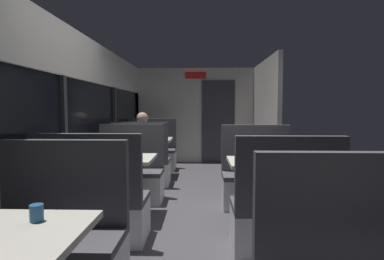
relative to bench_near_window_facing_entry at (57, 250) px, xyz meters
The scene contains 17 objects.
ground_plane 1.69m from the bench_near_window_facing_entry, 57.23° to the left, with size 3.30×9.20×0.02m, color #423F44.
carriage_window_panel_left 1.69m from the bench_near_window_facing_entry, 111.80° to the left, with size 0.09×8.48×2.30m.
carriage_end_bulkhead 5.72m from the bench_near_window_facing_entry, 80.31° to the left, with size 2.90×0.11×2.30m.
carriage_aisle_panel_right 5.04m from the bench_near_window_facing_entry, 61.89° to the left, with size 0.08×2.40×2.30m, color beige.
bench_near_window_facing_entry is the anchor object (origin of this frame).
dining_table_mid_window 1.64m from the bench_near_window_facing_entry, 90.00° to the left, with size 0.90×0.70×0.74m.
bench_mid_window_facing_end 0.91m from the bench_near_window_facing_entry, 90.00° to the left, with size 0.95×0.50×1.10m.
bench_mid_window_facing_entry 2.31m from the bench_near_window_facing_entry, 90.00° to the left, with size 0.95×0.50×1.10m.
dining_table_far_window 3.94m from the bench_near_window_facing_entry, 90.00° to the left, with size 0.90×0.70×0.74m.
bench_far_window_facing_end 3.23m from the bench_near_window_facing_entry, 90.00° to the left, with size 0.95×0.50×1.10m.
bench_far_window_facing_entry 4.63m from the bench_near_window_facing_entry, 90.00° to the left, with size 0.95×0.50×1.10m.
dining_table_rear_aisle 2.30m from the bench_near_window_facing_entry, 38.29° to the left, with size 0.90×0.70×0.74m.
bench_rear_aisle_facing_end 1.93m from the bench_near_window_facing_entry, 21.74° to the left, with size 0.95×0.50×1.10m.
bench_rear_aisle_facing_entry 2.77m from the bench_near_window_facing_entry, 49.73° to the left, with size 0.95×0.50×1.10m.
seated_passenger 3.31m from the bench_near_window_facing_entry, 90.00° to the left, with size 0.47×0.55×1.26m.
coffee_cup_primary 0.73m from the bench_near_window_facing_entry, 73.80° to the right, with size 0.07×0.07×0.09m.
coffee_cup_secondary 1.73m from the bench_near_window_facing_entry, 85.18° to the left, with size 0.07×0.07×0.09m.
Camera 1 is at (0.13, -3.53, 1.34)m, focal length 29.52 mm.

